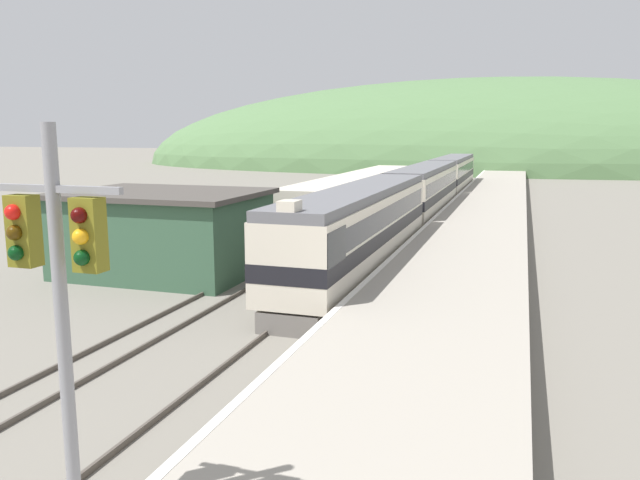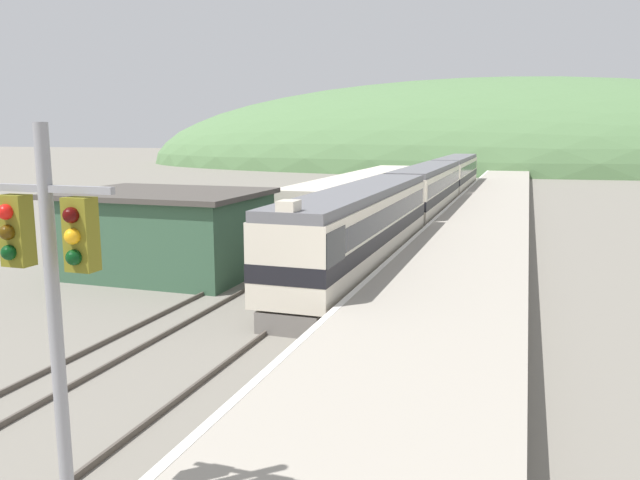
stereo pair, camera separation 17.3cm
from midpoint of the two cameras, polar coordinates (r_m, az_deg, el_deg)
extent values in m
cube|color=#4C443D|center=(70.91, 11.69, 4.09)|extent=(0.08, 180.00, 0.16)
cube|color=#4C443D|center=(70.76, 12.85, 4.03)|extent=(0.08, 180.00, 0.16)
cube|color=#4C443D|center=(71.60, 7.99, 4.25)|extent=(0.08, 180.00, 0.16)
cube|color=#4C443D|center=(71.35, 9.13, 4.20)|extent=(0.08, 180.00, 0.16)
cube|color=#9E9689|center=(50.58, 15.14, 2.30)|extent=(6.15, 140.00, 1.15)
cube|color=silver|center=(50.76, 11.84, 3.11)|extent=(0.24, 140.00, 0.01)
ellipsoid|color=#517547|center=(133.72, 15.24, 6.49)|extent=(152.22, 68.50, 35.50)
cube|color=#385B42|center=(31.53, -13.86, 0.47)|extent=(8.92, 6.63, 3.83)
cube|color=#47423D|center=(31.28, -14.01, 4.15)|extent=(9.42, 7.13, 0.24)
cube|color=black|center=(30.66, 3.88, -2.36)|extent=(2.39, 19.01, 0.85)
cube|color=beige|center=(30.32, 3.93, 1.22)|extent=(2.92, 20.22, 3.02)
cube|color=black|center=(30.35, 3.92, 0.77)|extent=(2.95, 20.24, 0.66)
cube|color=black|center=(30.23, 3.94, 2.46)|extent=(2.94, 19.01, 0.91)
cube|color=slate|center=(30.11, 3.96, 4.44)|extent=(2.74, 20.22, 0.40)
cube|color=black|center=(21.74, -1.99, -0.39)|extent=(2.96, 2.20, 1.21)
cube|color=beige|center=(20.90, -2.66, 3.15)|extent=(0.64, 0.80, 0.36)
cube|color=slate|center=(21.53, -2.81, -7.75)|extent=(2.28, 0.40, 0.77)
cube|color=black|center=(50.95, 9.81, 2.38)|extent=(2.39, 18.68, 0.85)
cube|color=beige|center=(50.74, 9.87, 4.54)|extent=(2.92, 19.87, 3.02)
cube|color=black|center=(50.76, 9.87, 4.27)|extent=(2.95, 19.89, 0.66)
cube|color=black|center=(50.69, 9.90, 5.29)|extent=(2.94, 18.68, 0.91)
cube|color=slate|center=(50.62, 9.93, 6.47)|extent=(2.74, 19.87, 0.40)
cube|color=black|center=(71.44, 12.34, 4.38)|extent=(2.39, 18.68, 0.85)
cube|color=beige|center=(71.30, 12.39, 5.93)|extent=(2.92, 19.87, 3.02)
cube|color=black|center=(71.31, 12.39, 5.74)|extent=(2.95, 19.89, 0.66)
cube|color=black|center=(71.26, 12.41, 6.46)|extent=(2.94, 18.68, 0.91)
cube|color=slate|center=(71.21, 12.44, 7.30)|extent=(2.74, 19.87, 0.40)
cube|color=black|center=(47.99, 3.59, 2.02)|extent=(2.46, 27.19, 0.80)
cube|color=beige|center=(47.77, 3.62, 4.23)|extent=(2.90, 28.32, 2.93)
cylinder|color=gray|center=(9.89, -22.32, -10.84)|extent=(0.20, 0.20, 7.01)
cube|color=gray|center=(9.33, -23.35, 4.34)|extent=(2.20, 0.10, 0.10)
cube|color=#6B6619|center=(9.77, -25.53, 0.79)|extent=(0.40, 0.28, 1.02)
sphere|color=red|center=(9.62, -26.36, 2.32)|extent=(0.22, 0.22, 0.22)
sphere|color=#412C05|center=(9.65, -26.23, 0.64)|extent=(0.22, 0.22, 0.22)
sphere|color=black|center=(9.70, -26.11, -1.03)|extent=(0.22, 0.22, 0.22)
cube|color=#6B6619|center=(9.05, -20.49, 0.48)|extent=(0.40, 0.28, 1.02)
sphere|color=#3C0504|center=(8.88, -21.29, 2.13)|extent=(0.22, 0.22, 0.22)
sphere|color=orange|center=(8.92, -21.18, 0.31)|extent=(0.22, 0.22, 0.22)
sphere|color=black|center=(8.97, -21.07, -1.49)|extent=(0.22, 0.22, 0.22)
camera|label=1|loc=(0.09, -89.81, 0.03)|focal=35.00mm
camera|label=2|loc=(0.09, 90.19, -0.03)|focal=35.00mm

